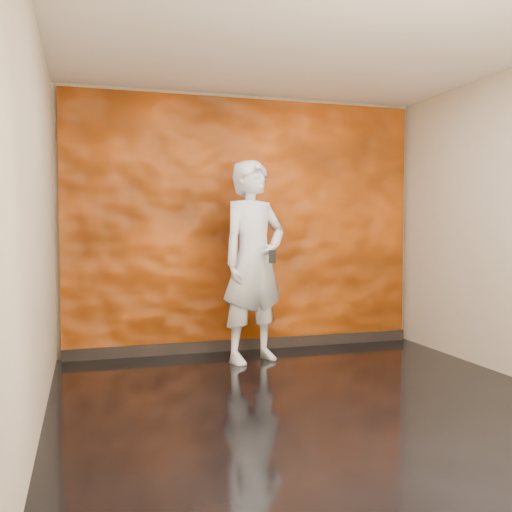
# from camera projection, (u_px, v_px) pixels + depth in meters

# --- Properties ---
(room) EXTENTS (4.02, 4.02, 2.81)m
(room) POSITION_uv_depth(u_px,v_px,m) (314.00, 222.00, 4.40)
(room) COLOR black
(room) RESTS_ON ground
(feature_wall) EXTENTS (3.90, 0.06, 2.75)m
(feature_wall) POSITION_uv_depth(u_px,v_px,m) (246.00, 225.00, 6.28)
(feature_wall) COLOR #D7510C
(feature_wall) RESTS_ON ground
(baseboard) EXTENTS (3.90, 0.04, 0.12)m
(baseboard) POSITION_uv_depth(u_px,v_px,m) (247.00, 344.00, 6.31)
(baseboard) COLOR black
(baseboard) RESTS_ON ground
(man) EXTENTS (0.86, 0.72, 2.03)m
(man) POSITION_uv_depth(u_px,v_px,m) (254.00, 261.00, 5.73)
(man) COLOR #ADB3BE
(man) RESTS_ON ground
(phone) EXTENTS (0.07, 0.02, 0.13)m
(phone) POSITION_uv_depth(u_px,v_px,m) (272.00, 257.00, 5.47)
(phone) COLOR black
(phone) RESTS_ON man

